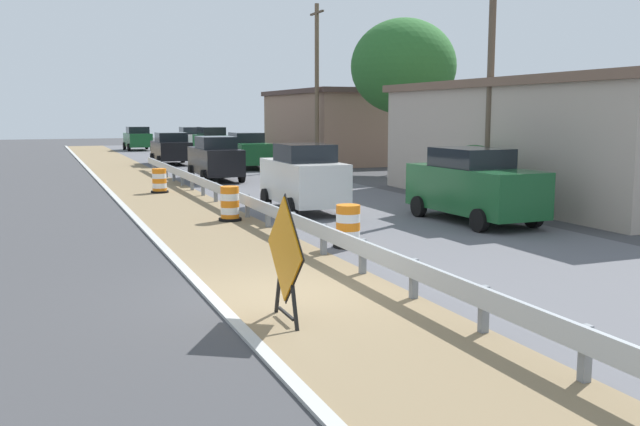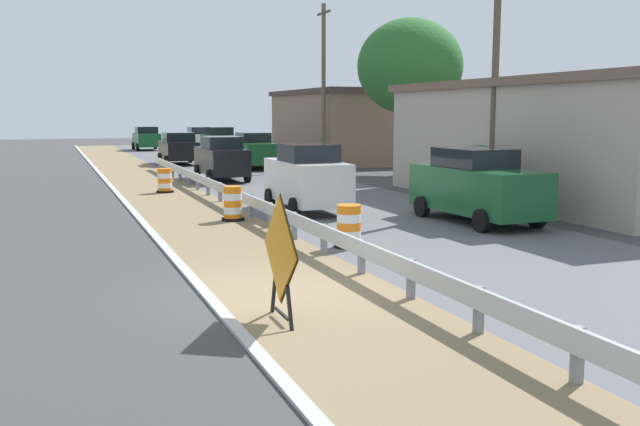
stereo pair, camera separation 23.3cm
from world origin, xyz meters
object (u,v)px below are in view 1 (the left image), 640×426
object	(u,v)px
car_lead_near_lane	(215,158)
car_lead_far_lane	(138,138)
traffic_barrel_nearest	(348,228)
utility_pole_near	(491,74)
car_distant_a	(247,151)
traffic_barrel_close	(230,205)
car_mid_far_lane	(212,143)
utility_pole_mid	(317,85)
car_trailing_near_lane	(473,185)
warning_sign_diamond	(285,254)
car_trailing_far_lane	(303,178)
car_distant_c	(192,140)
traffic_barrel_mid	(159,182)
car_distant_b	(171,148)

from	to	relation	value
car_lead_near_lane	car_lead_far_lane	bearing A→B (deg)	0.26
traffic_barrel_nearest	utility_pole_near	world-z (taller)	utility_pole_near
car_lead_far_lane	car_distant_a	size ratio (longest dim) A/B	0.85
traffic_barrel_close	car_mid_far_lane	xyz separation A→B (m)	(6.29, 28.71, 0.63)
car_lead_far_lane	utility_pole_mid	bearing A→B (deg)	-165.63
car_trailing_near_lane	utility_pole_mid	bearing A→B (deg)	169.83
warning_sign_diamond	car_trailing_far_lane	size ratio (longest dim) A/B	0.48
car_mid_far_lane	car_lead_near_lane	bearing A→B (deg)	-13.48
car_trailing_far_lane	car_distant_c	size ratio (longest dim) A/B	0.86
car_distant_a	utility_pole_mid	world-z (taller)	utility_pole_mid
car_trailing_near_lane	utility_pole_mid	world-z (taller)	utility_pole_mid
car_trailing_near_lane	car_distant_a	bearing A→B (deg)	179.86
car_trailing_near_lane	car_distant_c	xyz separation A→B (m)	(-0.14, 39.00, -0.06)
traffic_barrel_mid	car_distant_b	xyz separation A→B (m)	(3.25, 15.48, 0.55)
car_trailing_far_lane	car_distant_b	xyz separation A→B (m)	(-0.22, 22.62, -0.11)
warning_sign_diamond	car_trailing_far_lane	world-z (taller)	car_trailing_far_lane
traffic_barrel_nearest	car_lead_far_lane	distance (m)	46.51
traffic_barrel_close	car_distant_c	xyz separation A→B (m)	(6.43, 36.11, 0.56)
traffic_barrel_mid	utility_pole_mid	bearing A→B (deg)	40.31
traffic_barrel_nearest	traffic_barrel_close	distance (m)	5.34
car_mid_far_lane	car_distant_a	size ratio (longest dim) A/B	0.99
car_lead_near_lane	car_trailing_near_lane	xyz separation A→B (m)	(3.97, -15.44, 0.04)
car_lead_near_lane	utility_pole_mid	xyz separation A→B (m)	(6.94, 4.38, 3.70)
traffic_barrel_mid	car_trailing_near_lane	size ratio (longest dim) A/B	0.21
traffic_barrel_close	car_trailing_far_lane	xyz separation A→B (m)	(2.74, 1.06, 0.63)
car_lead_near_lane	car_lead_far_lane	size ratio (longest dim) A/B	1.14
traffic_barrel_mid	car_distant_a	size ratio (longest dim) A/B	0.20
traffic_barrel_close	traffic_barrel_mid	bearing A→B (deg)	95.11
warning_sign_diamond	utility_pole_mid	bearing A→B (deg)	-111.68
warning_sign_diamond	car_distant_b	size ratio (longest dim) A/B	0.49
car_mid_far_lane	car_distant_c	xyz separation A→B (m)	(0.14, 7.40, -0.07)
car_lead_near_lane	car_distant_c	xyz separation A→B (m)	(3.82, 23.56, -0.02)
warning_sign_diamond	car_distant_b	world-z (taller)	warning_sign_diamond
car_lead_near_lane	car_trailing_near_lane	world-z (taller)	car_trailing_near_lane
car_distant_a	utility_pole_mid	size ratio (longest dim) A/B	0.52
traffic_barrel_nearest	utility_pole_near	size ratio (longest dim) A/B	0.12
car_lead_near_lane	car_distant_a	xyz separation A→B (m)	(3.40, 6.35, -0.01)
car_trailing_near_lane	utility_pole_near	distance (m)	5.12
traffic_barrel_mid	car_lead_near_lane	bearing A→B (deg)	52.41
car_mid_far_lane	utility_pole_mid	world-z (taller)	utility_pole_mid
car_mid_far_lane	car_distant_b	world-z (taller)	car_mid_far_lane
utility_pole_mid	car_distant_a	bearing A→B (deg)	150.93
traffic_barrel_mid	utility_pole_near	bearing A→B (deg)	-39.95
car_trailing_near_lane	car_trailing_far_lane	distance (m)	5.51
utility_pole_mid	car_trailing_far_lane	bearing A→B (deg)	-113.24
car_distant_b	car_trailing_far_lane	bearing A→B (deg)	-179.19
car_lead_near_lane	traffic_barrel_mid	bearing A→B (deg)	143.16
car_mid_far_lane	utility_pole_near	xyz separation A→B (m)	(2.80, -28.73, 3.41)
car_trailing_far_lane	car_lead_near_lane	bearing A→B (deg)	1.75
warning_sign_diamond	car_mid_far_lane	distance (m)	39.80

